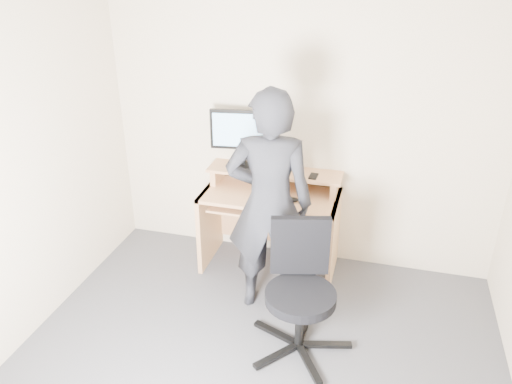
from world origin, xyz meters
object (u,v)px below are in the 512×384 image
at_px(monitor, 242,133).
at_px(person, 269,204).
at_px(desk, 272,210).
at_px(office_chair, 300,284).

xyz_separation_m(monitor, person, (0.42, -0.69, -0.31)).
xyz_separation_m(desk, person, (0.12, -0.60, 0.37)).
height_order(monitor, person, person).
distance_m(desk, person, 0.72).
distance_m(desk, monitor, 0.75).
relative_size(desk, person, 0.65).
height_order(monitor, office_chair, monitor).
xyz_separation_m(monitor, office_chair, (0.76, -1.10, -0.70)).
distance_m(desk, office_chair, 1.11).
distance_m(monitor, person, 0.86).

